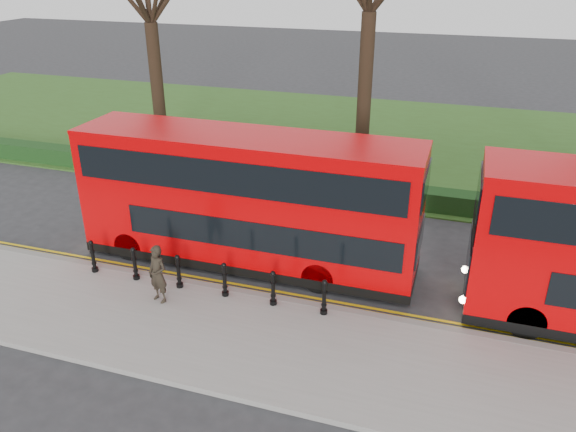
% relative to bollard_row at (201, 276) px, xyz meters
% --- Properties ---
extents(ground, '(120.00, 120.00, 0.00)m').
position_rel_bollard_row_xyz_m(ground, '(0.35, 1.35, -0.65)').
color(ground, '#28282B').
rests_on(ground, ground).
extents(pavement, '(60.00, 4.00, 0.15)m').
position_rel_bollard_row_xyz_m(pavement, '(0.35, -1.65, -0.57)').
color(pavement, gray).
rests_on(pavement, ground).
extents(kerb, '(60.00, 0.25, 0.16)m').
position_rel_bollard_row_xyz_m(kerb, '(0.35, 0.35, -0.57)').
color(kerb, slate).
rests_on(kerb, ground).
extents(grass_verge, '(60.00, 18.00, 0.06)m').
position_rel_bollard_row_xyz_m(grass_verge, '(0.35, 16.35, -0.62)').
color(grass_verge, '#2E501A').
rests_on(grass_verge, ground).
extents(hedge, '(60.00, 0.90, 0.80)m').
position_rel_bollard_row_xyz_m(hedge, '(0.35, 8.15, -0.25)').
color(hedge, black).
rests_on(hedge, ground).
extents(yellow_line_outer, '(60.00, 0.10, 0.01)m').
position_rel_bollard_row_xyz_m(yellow_line_outer, '(0.35, 0.65, -0.64)').
color(yellow_line_outer, yellow).
rests_on(yellow_line_outer, ground).
extents(yellow_line_inner, '(60.00, 0.10, 0.01)m').
position_rel_bollard_row_xyz_m(yellow_line_inner, '(0.35, 0.85, -0.64)').
color(yellow_line_inner, yellow).
rests_on(yellow_line_inner, ground).
extents(bollard_row, '(7.37, 0.15, 1.00)m').
position_rel_bollard_row_xyz_m(bollard_row, '(0.00, 0.00, 0.00)').
color(bollard_row, black).
rests_on(bollard_row, pavement).
extents(bus_lead, '(10.50, 2.41, 4.18)m').
position_rel_bollard_row_xyz_m(bus_lead, '(0.54, 2.29, 1.45)').
color(bus_lead, '#BD0003').
rests_on(bus_lead, ground).
extents(pedestrian, '(0.71, 0.58, 1.70)m').
position_rel_bollard_row_xyz_m(pedestrian, '(-0.91, -0.80, 0.35)').
color(pedestrian, black).
rests_on(pedestrian, pavement).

